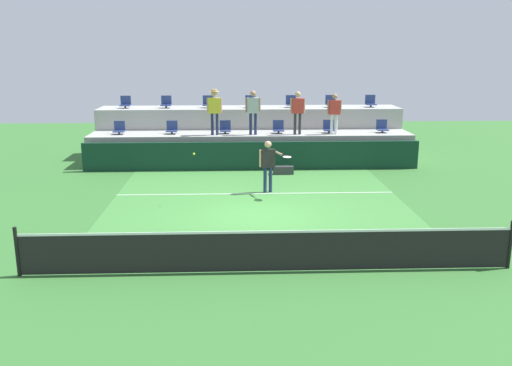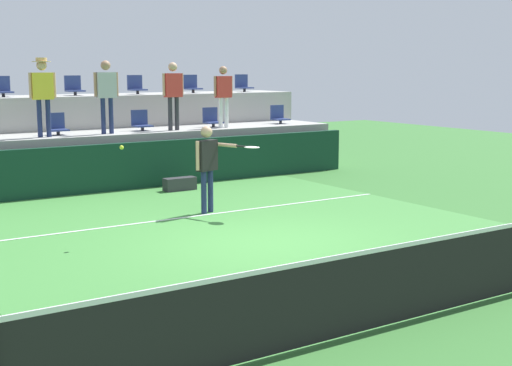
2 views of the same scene
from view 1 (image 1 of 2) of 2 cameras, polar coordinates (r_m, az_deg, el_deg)
The scene contains 27 objects.
ground_plane at distance 15.57m, azimuth 0.33°, elevation -3.42°, with size 40.00×40.00×0.00m, color #336B2D.
court_inner_paint at distance 16.53m, azimuth 0.17°, elevation -2.38°, with size 9.00×10.00×0.01m, color #3D7F38.
court_service_line at distance 17.87m, azimuth -0.02°, elevation -1.10°, with size 9.00×0.06×0.00m, color white.
tennis_net at distance 11.63m, azimuth 1.26°, elevation -6.94°, with size 10.48×0.08×1.07m.
sponsor_backboard at distance 21.26m, azimuth -0.41°, elevation 2.83°, with size 13.00×0.16×1.10m, color #0F3323.
seating_tier_lower at distance 22.52m, azimuth -0.53°, elevation 3.65°, with size 13.00×1.80×1.25m, color #9E9E99.
seating_tier_upper at distance 24.23m, azimuth -0.66°, elevation 5.40°, with size 13.00×1.80×2.10m, color #9E9E99.
stadium_chair_lower_far_left at distance 22.78m, azimuth -14.02°, elevation 5.50°, with size 0.44×0.40×0.52m.
stadium_chair_lower_left at distance 22.45m, azimuth -8.73°, elevation 5.63°, with size 0.44×0.40×0.52m.
stadium_chair_lower_mid_left at distance 22.31m, azimuth -3.21°, elevation 5.72°, with size 0.44×0.40×0.52m.
stadium_chair_lower_mid_right at distance 22.38m, azimuth 2.34°, elevation 5.75°, with size 0.44×0.40×0.52m.
stadium_chair_lower_right at distance 22.64m, azimuth 7.56°, elevation 5.74°, with size 0.44×0.40×0.52m.
stadium_chair_lower_far_right at distance 23.12m, azimuth 12.96°, elevation 5.67°, with size 0.44×0.40×0.52m.
stadium_chair_upper_far_left at distance 24.44m, azimuth -13.41°, elevation 8.09°, with size 0.44×0.40×0.52m.
stadium_chair_upper_left at distance 24.17m, azimuth -9.31°, elevation 8.22°, with size 0.44×0.40×0.52m.
stadium_chair_upper_mid_left at distance 24.02m, azimuth -5.03°, elevation 8.31°, with size 0.44×0.40×0.52m.
stadium_chair_upper_center at distance 24.01m, azimuth -0.59°, elevation 8.36°, with size 0.44×0.40×0.52m.
stadium_chair_upper_mid_right at distance 24.12m, azimuth 3.66°, elevation 8.36°, with size 0.44×0.40×0.52m.
stadium_chair_upper_right at distance 24.36m, azimuth 7.77°, elevation 8.32°, with size 0.44×0.40×0.52m.
stadium_chair_upper_far_right at distance 24.73m, azimuth 11.81°, elevation 8.24°, with size 0.44×0.40×0.52m.
tennis_player at distance 17.79m, azimuth 1.31°, elevation 2.27°, with size 1.01×1.13×1.71m.
spectator_with_hat at distance 21.83m, azimuth -4.35°, elevation 7.90°, with size 0.61×0.46×1.80m.
spectator_in_grey at distance 21.84m, azimuth -0.31°, elevation 7.79°, with size 0.61×0.24×1.74m.
spectator_in_white at distance 21.97m, azimuth 4.35°, elevation 7.72°, with size 0.60×0.24×1.71m.
spectator_leaning_on_rail at distance 22.20m, azimuth 8.14°, elevation 7.51°, with size 0.57×0.22×1.61m.
tennis_ball at distance 16.46m, azimuth -6.47°, elevation 3.03°, with size 0.07×0.07×0.07m.
equipment_bag at distance 20.64m, azimuth 2.86°, elevation 1.34°, with size 0.76×0.28×0.30m, color #333338.
Camera 1 is at (-0.69, -14.85, 4.64)m, focal length 38.51 mm.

